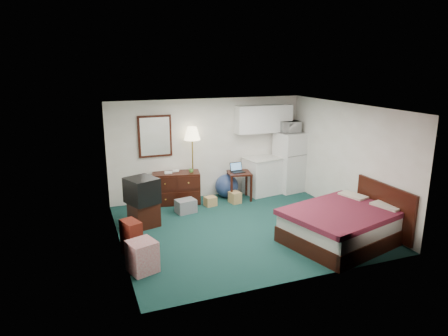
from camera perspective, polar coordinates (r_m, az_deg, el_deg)
name	(u,v)px	position (r m, az deg, el deg)	size (l,w,h in m)	color
floor	(243,227)	(8.47, 2.75, -8.45)	(5.00, 4.50, 0.01)	black
ceiling	(245,108)	(7.83, 2.98, 8.62)	(5.00, 4.50, 0.01)	silver
walls	(244,170)	(8.06, 2.86, -0.26)	(5.01, 4.51, 2.50)	silver
mirror	(155,136)	(9.66, -9.84, 4.49)	(0.80, 0.06, 1.00)	white
upper_cabinets	(264,119)	(10.37, 5.71, 7.01)	(1.50, 0.35, 0.70)	white
headboard	(384,209)	(8.53, 21.88, -5.40)	(0.06, 1.56, 1.00)	black
dresser	(176,188)	(9.82, -6.82, -2.82)	(1.13, 0.52, 0.77)	black
floor_lamp	(193,164)	(9.85, -4.49, 0.55)	(0.40, 0.40, 1.85)	#B69138
desk	(239,186)	(10.05, 2.18, -2.53)	(0.55, 0.55, 0.70)	black
exercise_ball	(227,186)	(10.20, 0.39, -2.57)	(0.59, 0.59, 0.59)	navy
kitchen_counter	(262,176)	(10.49, 5.46, -1.18)	(0.86, 0.65, 0.94)	white
fridge	(289,162)	(10.74, 9.27, 0.85)	(0.65, 0.65, 1.58)	white
bed	(342,226)	(8.01, 16.47, -7.97)	(2.02, 1.58, 0.65)	maroon
tv_stand	(144,214)	(8.64, -11.38, -6.41)	(0.51, 0.56, 0.51)	black
suitcase	(132,238)	(7.36, -13.07, -9.75)	(0.25, 0.40, 0.65)	#5D1609
retail_box	(142,256)	(6.83, -11.59, -12.26)	(0.42, 0.42, 0.53)	silver
file_bin	(186,206)	(9.25, -5.49, -5.43)	(0.44, 0.33, 0.31)	gray
cardboard_box_a	(210,201)	(9.65, -1.97, -4.77)	(0.27, 0.22, 0.22)	tan
cardboard_box_b	(235,197)	(9.83, 1.57, -4.21)	(0.24, 0.28, 0.28)	tan
laptop	(238,168)	(9.92, 2.02, 0.02)	(0.33, 0.26, 0.22)	black
crt_tv	(142,190)	(8.44, -11.66, -3.17)	(0.58, 0.62, 0.53)	black
microwave	(289,126)	(10.56, 9.30, 6.01)	(0.54, 0.30, 0.37)	white
book_a	(164,168)	(9.67, -8.52, 0.00)	(0.18, 0.02, 0.25)	tan
book_b	(172,167)	(9.80, -7.40, 0.13)	(0.16, 0.02, 0.22)	tan
mug	(191,170)	(9.67, -4.72, -0.33)	(0.11, 0.09, 0.11)	#56953F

